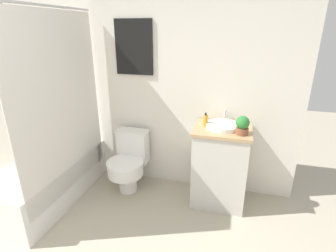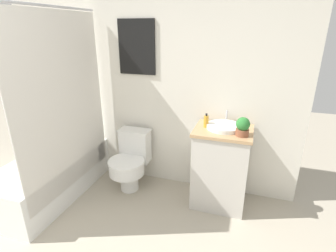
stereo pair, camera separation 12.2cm
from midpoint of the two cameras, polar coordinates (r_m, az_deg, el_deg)
wall_back at (r=3.02m, az=-6.60°, el=10.19°), size 3.45×0.07×2.50m
shower_area at (r=3.22m, az=-25.59°, el=-9.72°), size 0.66×1.39×1.98m
toilet at (r=3.09m, az=-9.62°, el=-7.52°), size 0.41×0.55×0.68m
vanity at (r=2.83m, az=9.99°, el=-8.55°), size 0.57×0.48×0.86m
sink at (r=2.67m, az=10.63°, el=0.09°), size 0.34×0.38×0.13m
soap_bottle at (r=2.65m, az=6.84°, el=1.15°), size 0.05×0.05×0.14m
potted_plant at (r=2.51m, az=14.55°, el=0.14°), size 0.13×0.13×0.18m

